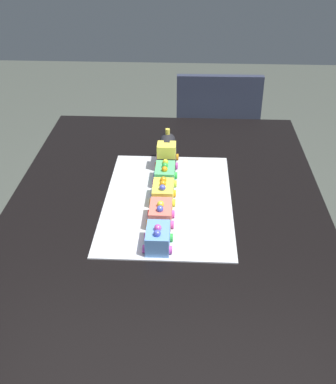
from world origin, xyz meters
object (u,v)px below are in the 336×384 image
(dining_table, at_px, (166,232))
(cake_locomotive, at_px, (167,152))
(chair, at_px, (215,141))
(cake_car_flatbed_coral, at_px, (161,214))
(cake_car_hopper_mint_green, at_px, (165,174))
(cake_car_tanker_sky_blue, at_px, (158,238))
(cake_car_caboose_lemon, at_px, (163,193))

(dining_table, xyz_separation_m, cake_locomotive, (-0.26, -0.01, 0.16))
(chair, distance_m, cake_car_flatbed_coral, 1.19)
(cake_locomotive, distance_m, cake_car_hopper_mint_green, 0.13)
(cake_locomotive, height_order, cake_car_flatbed_coral, cake_locomotive)
(cake_car_flatbed_coral, height_order, cake_car_tanker_sky_blue, same)
(cake_locomotive, relative_size, cake_car_flatbed_coral, 1.40)
(cake_car_flatbed_coral, xyz_separation_m, cake_car_tanker_sky_blue, (0.12, 0.00, 0.00))
(cake_locomotive, xyz_separation_m, cake_car_hopper_mint_green, (0.13, -0.00, -0.02))
(dining_table, bearing_deg, cake_car_hopper_mint_green, -175.53)
(cake_car_hopper_mint_green, distance_m, cake_car_caboose_lemon, 0.12)
(cake_locomotive, bearing_deg, cake_car_tanker_sky_blue, -0.00)
(cake_car_caboose_lemon, distance_m, cake_car_tanker_sky_blue, 0.24)
(chair, distance_m, cake_locomotive, 0.86)
(cake_car_caboose_lemon, height_order, cake_car_flatbed_coral, same)
(cake_car_caboose_lemon, bearing_deg, cake_car_tanker_sky_blue, 0.00)
(dining_table, relative_size, cake_locomotive, 10.00)
(chair, distance_m, cake_car_hopper_mint_green, 0.97)
(cake_car_hopper_mint_green, relative_size, cake_car_caboose_lemon, 1.00)
(cake_car_caboose_lemon, bearing_deg, cake_car_hopper_mint_green, 180.00)
(chair, height_order, cake_car_flatbed_coral, chair)
(cake_car_flatbed_coral, bearing_deg, cake_car_tanker_sky_blue, 0.00)
(dining_table, height_order, cake_car_hopper_mint_green, cake_car_hopper_mint_green)
(dining_table, height_order, cake_car_caboose_lemon, cake_car_caboose_lemon)
(cake_car_hopper_mint_green, relative_size, cake_car_tanker_sky_blue, 1.00)
(cake_car_tanker_sky_blue, bearing_deg, chair, 170.43)
(cake_car_hopper_mint_green, xyz_separation_m, cake_car_tanker_sky_blue, (0.35, 0.00, -0.00))
(chair, relative_size, cake_car_flatbed_coral, 8.60)
(chair, xyz_separation_m, cake_car_hopper_mint_green, (0.90, -0.21, 0.30))
(cake_car_tanker_sky_blue, bearing_deg, cake_car_caboose_lemon, -180.00)
(cake_car_caboose_lemon, relative_size, cake_car_flatbed_coral, 1.00)
(cake_car_caboose_lemon, bearing_deg, cake_car_flatbed_coral, 0.00)
(chair, height_order, cake_car_hopper_mint_green, chair)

